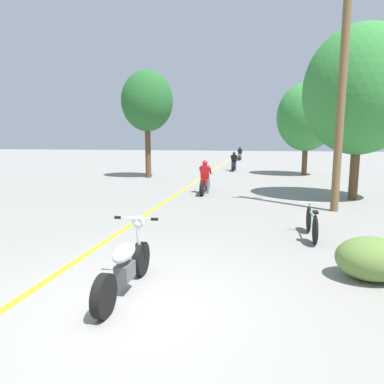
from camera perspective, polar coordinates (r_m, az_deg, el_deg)
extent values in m
plane|color=gray|center=(4.96, -9.30, -18.25)|extent=(120.00, 120.00, 0.00)
cube|color=yellow|center=(16.94, -0.07, 1.28)|extent=(0.14, 48.00, 0.01)
cylinder|color=brown|center=(11.52, 23.71, 15.35)|extent=(0.24, 0.24, 7.38)
cylinder|color=#513A23|center=(13.98, 25.50, 4.32)|extent=(0.32, 0.32, 2.69)
ellipsoid|color=#337F38|center=(14.05, 26.23, 14.95)|extent=(3.97, 3.58, 4.57)
cylinder|color=#513A23|center=(22.26, 18.29, 5.79)|extent=(0.32, 0.32, 2.43)
ellipsoid|color=#337F38|center=(22.27, 18.59, 11.80)|extent=(3.57, 3.21, 4.10)
cylinder|color=#513A23|center=(20.06, -7.35, 7.28)|extent=(0.32, 0.32, 3.42)
ellipsoid|color=#235B28|center=(20.16, -7.50, 14.80)|extent=(2.95, 2.65, 3.39)
ellipsoid|color=#5B7A38|center=(6.27, 27.70, -9.81)|extent=(1.10, 0.88, 0.70)
cylinder|color=black|center=(5.84, -8.50, -10.93)|extent=(0.12, 0.57, 0.57)
cylinder|color=black|center=(4.66, -14.46, -16.40)|extent=(0.12, 0.57, 0.57)
ellipsoid|color=silver|center=(5.12, -11.23, -9.89)|extent=(0.24, 0.65, 0.24)
cube|color=#4C4C51|center=(5.22, -11.13, -12.87)|extent=(0.20, 0.36, 0.24)
cylinder|color=silver|center=(5.64, -8.90, -7.74)|extent=(0.06, 0.23, 0.74)
cylinder|color=silver|center=(5.47, -9.31, -4.34)|extent=(0.61, 0.04, 0.04)
cylinder|color=black|center=(5.58, -12.24, -4.16)|extent=(0.11, 0.05, 0.05)
cylinder|color=black|center=(5.37, -6.27, -4.52)|extent=(0.11, 0.05, 0.05)
sphere|color=silver|center=(5.57, -8.97, -4.94)|extent=(0.21, 0.21, 0.21)
cylinder|color=black|center=(14.88, 2.58, 1.32)|extent=(0.12, 0.58, 0.58)
cylinder|color=black|center=(13.50, 1.68, 0.54)|extent=(0.12, 0.58, 0.58)
cube|color=maroon|center=(14.16, 2.16, 1.67)|extent=(0.20, 0.90, 0.28)
cylinder|color=silver|center=(14.71, 2.54, 3.74)|extent=(0.50, 0.03, 0.03)
cylinder|color=slate|center=(14.16, 1.60, 1.00)|extent=(0.11, 0.11, 0.61)
cylinder|color=slate|center=(14.12, 2.64, 0.97)|extent=(0.11, 0.11, 0.61)
cube|color=red|center=(14.10, 2.15, 3.32)|extent=(0.34, 0.27, 0.57)
cylinder|color=red|center=(14.28, 1.46, 3.62)|extent=(0.08, 0.45, 0.35)
cylinder|color=red|center=(14.22, 3.06, 3.58)|extent=(0.08, 0.45, 0.35)
sphere|color=#B21919|center=(14.11, 2.19, 4.87)|extent=(0.21, 0.21, 0.21)
cylinder|color=black|center=(25.09, 7.11, 4.37)|extent=(0.12, 0.59, 0.59)
cylinder|color=black|center=(23.74, 6.87, 4.12)|extent=(0.12, 0.59, 0.59)
cube|color=black|center=(24.40, 7.00, 4.67)|extent=(0.20, 0.87, 0.28)
cylinder|color=silver|center=(24.94, 7.12, 5.83)|extent=(0.50, 0.03, 0.03)
cylinder|color=slate|center=(24.37, 6.68, 4.27)|extent=(0.11, 0.11, 0.62)
cylinder|color=slate|center=(24.35, 7.29, 4.26)|extent=(0.11, 0.11, 0.62)
cube|color=black|center=(24.35, 7.02, 5.59)|extent=(0.34, 0.27, 0.53)
cylinder|color=black|center=(24.53, 6.58, 5.74)|extent=(0.08, 0.42, 0.33)
cylinder|color=black|center=(24.50, 7.52, 5.72)|extent=(0.08, 0.42, 0.33)
sphere|color=#2D333D|center=(24.38, 7.04, 6.44)|extent=(0.22, 0.22, 0.22)
cylinder|color=black|center=(37.08, 8.02, 5.78)|extent=(0.12, 0.57, 0.57)
cylinder|color=black|center=(35.66, 7.89, 5.66)|extent=(0.12, 0.57, 0.57)
cube|color=silver|center=(36.36, 7.96, 6.01)|extent=(0.20, 0.91, 0.28)
cylinder|color=silver|center=(36.95, 8.04, 6.76)|extent=(0.50, 0.03, 0.03)
cylinder|color=#282D3D|center=(36.33, 7.75, 5.75)|extent=(0.11, 0.11, 0.60)
cylinder|color=#282D3D|center=(36.31, 8.16, 5.74)|extent=(0.11, 0.11, 0.60)
cube|color=black|center=(36.32, 7.98, 6.67)|extent=(0.34, 0.28, 0.59)
cylinder|color=black|center=(36.49, 7.68, 6.77)|extent=(0.08, 0.46, 0.36)
cylinder|color=black|center=(36.47, 8.31, 6.76)|extent=(0.08, 0.46, 0.36)
sphere|color=black|center=(36.35, 7.99, 7.28)|extent=(0.21, 0.21, 0.21)
cylinder|color=black|center=(8.79, 18.86, -4.32)|extent=(0.04, 0.63, 0.63)
cylinder|color=black|center=(7.81, 19.83, -6.01)|extent=(0.04, 0.63, 0.63)
cylinder|color=#2D8C38|center=(8.25, 19.40, -3.63)|extent=(0.04, 0.82, 0.04)
cylinder|color=#2D8C38|center=(7.84, 19.82, -4.52)|extent=(0.03, 0.03, 0.38)
cube|color=black|center=(7.80, 19.89, -3.17)|extent=(0.10, 0.20, 0.05)
cylinder|color=#2D8C38|center=(8.70, 18.97, -3.08)|extent=(0.03, 0.03, 0.41)
cylinder|color=silver|center=(8.66, 19.04, -1.76)|extent=(0.44, 0.03, 0.03)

